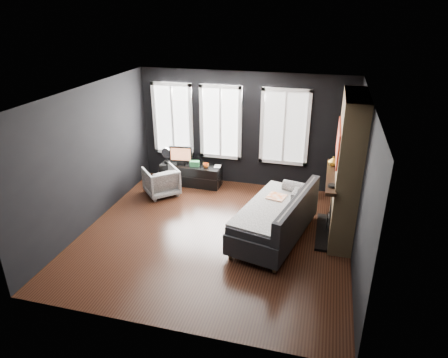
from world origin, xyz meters
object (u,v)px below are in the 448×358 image
(sofa, at_px, (275,215))
(monitor, at_px, (181,154))
(media_console, at_px, (191,175))
(mug, at_px, (206,165))
(armchair, at_px, (161,180))
(book, at_px, (214,162))
(mantel_vase, at_px, (333,161))

(sofa, distance_m, monitor, 3.20)
(media_console, bearing_deg, mug, -6.61)
(armchair, distance_m, mug, 1.11)
(media_console, relative_size, mug, 10.74)
(sofa, bearing_deg, media_console, 154.00)
(armchair, bearing_deg, book, 172.70)
(media_console, relative_size, mantel_vase, 7.94)
(sofa, height_order, monitor, monitor)
(armchair, distance_m, book, 1.32)
(armchair, relative_size, mantel_vase, 3.90)
(media_console, relative_size, monitor, 2.60)
(book, bearing_deg, media_console, -175.63)
(mug, xyz_separation_m, mantel_vase, (2.85, -0.99, 0.75))
(mug, relative_size, book, 0.66)
(book, height_order, mantel_vase, mantel_vase)
(mug, height_order, book, book)
(mantel_vase, bearing_deg, armchair, 174.72)
(monitor, relative_size, book, 2.71)
(media_console, xyz_separation_m, book, (0.58, 0.04, 0.36))
(sofa, distance_m, book, 2.60)
(armchair, xyz_separation_m, monitor, (0.23, 0.73, 0.40))
(monitor, distance_m, mantel_vase, 3.70)
(mug, relative_size, mantel_vase, 0.74)
(mug, bearing_deg, sofa, -43.98)
(media_console, bearing_deg, book, 6.09)
(sofa, bearing_deg, mug, 149.47)
(media_console, xyz_separation_m, monitor, (-0.25, 0.02, 0.50))
(mantel_vase, bearing_deg, sofa, -138.42)
(armchair, xyz_separation_m, mug, (0.88, 0.65, 0.21))
(media_console, xyz_separation_m, mug, (0.40, -0.06, 0.32))
(armchair, height_order, mug, armchair)
(armchair, relative_size, monitor, 1.28)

